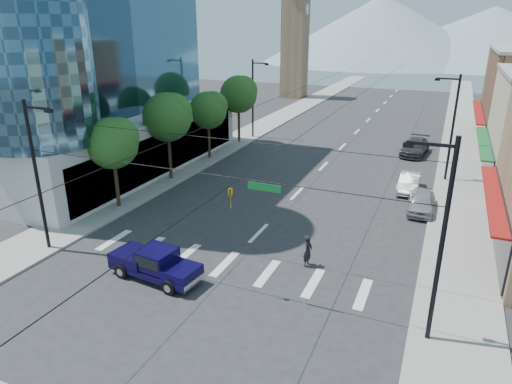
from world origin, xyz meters
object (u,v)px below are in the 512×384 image
(pickup_truck, at_px, (155,263))
(parked_car_mid, at_px, (409,183))
(pedestrian, at_px, (308,251))
(parked_car_near, at_px, (422,201))
(parked_car_far, at_px, (415,147))

(pickup_truck, distance_m, parked_car_mid, 22.31)
(pickup_truck, relative_size, pedestrian, 2.89)
(pickup_truck, xyz_separation_m, parked_car_near, (12.33, 15.26, -0.15))
(pedestrian, xyz_separation_m, parked_car_near, (5.25, 10.80, -0.16))
(pickup_truck, xyz_separation_m, parked_car_mid, (11.08, 19.37, -0.20))
(pedestrian, bearing_deg, parked_car_mid, -7.84)
(pedestrian, height_order, parked_car_near, pedestrian)
(parked_car_far, bearing_deg, pickup_truck, -103.43)
(pedestrian, bearing_deg, pickup_truck, 129.39)
(pedestrian, height_order, parked_car_far, pedestrian)
(parked_car_far, bearing_deg, parked_car_near, -78.16)
(pickup_truck, bearing_deg, parked_car_mid, 66.62)
(pickup_truck, relative_size, parked_car_mid, 1.24)
(pedestrian, bearing_deg, parked_car_near, -18.72)
(parked_car_near, bearing_deg, parked_car_far, 95.35)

